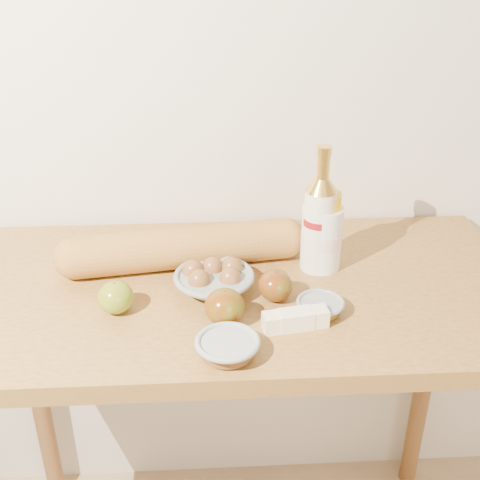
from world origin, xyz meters
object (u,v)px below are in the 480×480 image
cream_bottle (322,233)px  egg_bowl (214,279)px  baguette (183,248)px  table (239,332)px  bourbon_bottle (319,222)px

cream_bottle → egg_bowl: size_ratio=0.96×
cream_bottle → baguette: cream_bottle is taller
table → baguette: (-0.12, 0.08, 0.17)m
egg_bowl → cream_bottle: bearing=19.0°
table → egg_bowl: (-0.05, -0.01, 0.15)m
table → bourbon_bottle: size_ratio=4.31×
bourbon_bottle → baguette: bourbon_bottle is taller
cream_bottle → egg_bowl: bearing=-149.8°
table → egg_bowl: 0.16m
egg_bowl → baguette: bearing=123.1°
table → egg_bowl: bearing=-164.2°
table → bourbon_bottle: bearing=18.3°
table → baguette: baguette is taller
baguette → egg_bowl: bearing=-65.1°
table → bourbon_bottle: 0.30m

